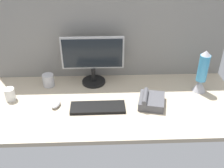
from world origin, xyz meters
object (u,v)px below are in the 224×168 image
Objects in this scene: mug_steel at (48,80)px; desk_phone at (151,101)px; mug_ceramic_white at (10,94)px; monitor at (93,58)px; keyboard at (98,107)px; lava_lamp at (202,75)px; mouse at (56,104)px.

desk_phone is at bearing -19.92° from mug_steel.
monitor is at bearing 19.95° from mug_ceramic_white.
mug_ceramic_white is 0.97× the size of mug_steel.
keyboard is at bearing -84.35° from monitor.
mug_ceramic_white is 137.46cm from lava_lamp.
monitor is 80.34cm from lava_lamp.
monitor is at bearing 95.18° from keyboard.
mug_ceramic_white is 98.94cm from desk_phone.
mouse is 105.84cm from lava_lamp.
lava_lamp is at bearing -10.64° from monitor.
mug_steel is 0.29× the size of lava_lamp.
mug_steel is (24.09, 17.54, 0.15)cm from mug_ceramic_white.
mug_ceramic_white reaches higher than keyboard.
lava_lamp reaches higher than mug_steel.
monitor is at bearing 6.08° from mug_steel.
lava_lamp is 42.98cm from desk_phone.
mouse is 27.99cm from mug_steel.
desk_phone reaches higher than keyboard.
mug_ceramic_white is 0.41× the size of desk_phone.
monitor is 4.91× the size of mug_steel.
lava_lamp is (75.25, 19.28, 12.78)cm from keyboard.
mug_ceramic_white is at bearing 167.78° from keyboard.
keyboard is (3.37, -34.05, -20.27)cm from monitor.
monitor reaches higher than keyboard.
mouse is at bearing 171.58° from keyboard.
monitor reaches higher than mouse.
keyboard is at bearing -38.90° from mug_steel.
mug_ceramic_white is at bearing 177.70° from mouse.
desk_phone is at bearing 4.89° from keyboard.
mug_ceramic_white reaches higher than desk_phone.
keyboard is 63.18cm from mug_ceramic_white.
desk_phone is at bearing -5.46° from mug_ceramic_white.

